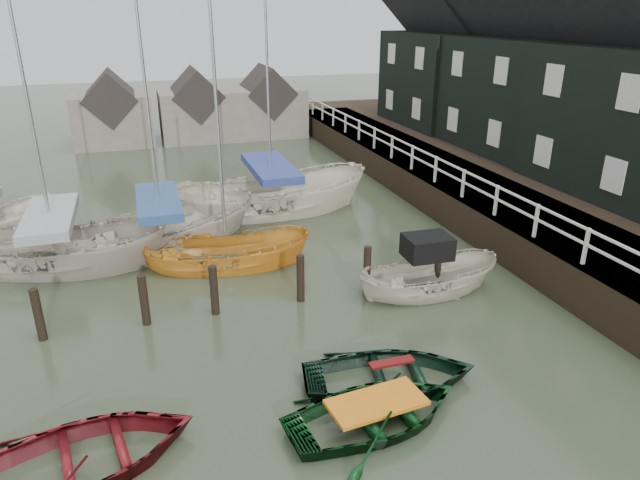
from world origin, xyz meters
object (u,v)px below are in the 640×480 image
object	(u,v)px
motorboat	(427,290)
sailboat_a	(58,264)
rowboat_red	(84,469)
rowboat_green	(376,423)
sailboat_d	(272,209)
sailboat_b	(163,244)
rowboat_dkgreen	(390,385)
sailboat_c	(227,264)

from	to	relation	value
motorboat	sailboat_a	xyz separation A→B (m)	(-10.42, 5.34, -0.04)
rowboat_red	rowboat_green	bearing A→B (deg)	-105.62
motorboat	sailboat_d	size ratio (longest dim) A/B	0.36
motorboat	sailboat_b	distance (m)	9.32
sailboat_a	sailboat_b	bearing A→B (deg)	-60.48
rowboat_red	sailboat_a	bearing A→B (deg)	-2.92
rowboat_dkgreen	sailboat_d	size ratio (longest dim) A/B	0.32
sailboat_c	sailboat_d	distance (m)	5.43
rowboat_dkgreen	motorboat	size ratio (longest dim) A/B	0.89
rowboat_green	rowboat_dkgreen	distance (m)	1.33
rowboat_red	rowboat_dkgreen	xyz separation A→B (m)	(6.26, 0.59, 0.00)
rowboat_red	motorboat	size ratio (longest dim) A/B	0.95
rowboat_green	rowboat_dkgreen	world-z (taller)	rowboat_dkgreen
rowboat_green	rowboat_dkgreen	xyz separation A→B (m)	(0.80, 1.06, 0.00)
rowboat_dkgreen	sailboat_c	world-z (taller)	sailboat_c
rowboat_dkgreen	sailboat_b	distance (m)	10.63
rowboat_red	sailboat_c	distance (m)	8.93
rowboat_red	sailboat_c	xyz separation A→B (m)	(3.86, 8.05, 0.01)
rowboat_green	sailboat_a	bearing A→B (deg)	27.47
rowboat_green	sailboat_a	xyz separation A→B (m)	(-6.78, 10.11, 0.06)
rowboat_red	sailboat_a	distance (m)	9.73
sailboat_b	sailboat_c	distance (m)	2.95
rowboat_dkgreen	sailboat_a	xyz separation A→B (m)	(-7.58, 9.05, 0.06)
rowboat_green	motorboat	xyz separation A→B (m)	(3.64, 4.77, 0.10)
sailboat_a	rowboat_dkgreen	bearing A→B (deg)	-122.22
rowboat_red	sailboat_d	xyz separation A→B (m)	(6.47, 12.81, 0.06)
motorboat	sailboat_a	world-z (taller)	sailboat_a
rowboat_red	sailboat_c	world-z (taller)	sailboat_c
motorboat	sailboat_c	size ratio (longest dim) A/B	0.46
rowboat_green	sailboat_a	world-z (taller)	sailboat_a
sailboat_b	rowboat_red	bearing A→B (deg)	152.38
motorboat	rowboat_red	bearing A→B (deg)	117.38
rowboat_red	sailboat_d	world-z (taller)	sailboat_d
rowboat_red	sailboat_b	xyz separation A→B (m)	(1.99, 10.33, 0.06)
rowboat_green	sailboat_d	bearing A→B (deg)	-10.75
rowboat_red	sailboat_b	bearing A→B (deg)	-21.61
sailboat_c	sailboat_d	bearing A→B (deg)	-17.27
rowboat_green	sailboat_d	world-z (taller)	sailboat_d
rowboat_red	sailboat_a	world-z (taller)	sailboat_a
rowboat_green	motorboat	world-z (taller)	motorboat
rowboat_red	rowboat_green	distance (m)	5.48
rowboat_green	sailboat_c	bearing A→B (deg)	4.25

